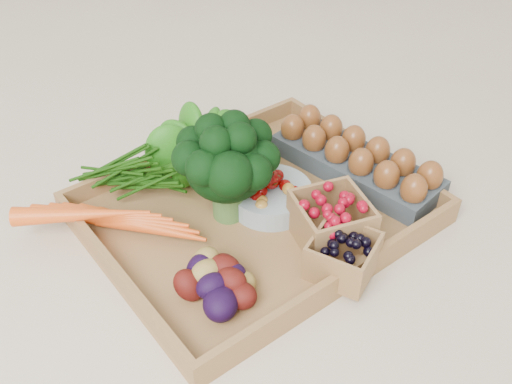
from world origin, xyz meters
TOP-DOWN VIEW (x-y plane):
  - ground at (0.00, 0.00)m, footprint 4.00×4.00m
  - tray at (0.00, 0.00)m, footprint 0.55×0.45m
  - carrots at (-0.20, 0.09)m, footprint 0.22×0.16m
  - lettuce at (-0.00, 0.15)m, footprint 0.14×0.14m
  - broccoli at (-0.04, 0.02)m, footprint 0.18×0.18m
  - cherry_bowl at (0.03, -0.00)m, footprint 0.15×0.15m
  - egg_carton at (0.22, -0.03)m, footprint 0.16×0.34m
  - potatoes at (-0.16, -0.11)m, footprint 0.13×0.13m
  - punnet_blackberry at (0.02, -0.19)m, footprint 0.12×0.12m
  - punnet_raspberry at (0.06, -0.13)m, footprint 0.14×0.14m

SIDE VIEW (x-z plane):
  - ground at x=0.00m, z-range 0.00..0.00m
  - tray at x=0.00m, z-range 0.00..0.01m
  - cherry_bowl at x=0.03m, z-range 0.01..0.05m
  - egg_carton at x=0.22m, z-range 0.01..0.05m
  - carrots at x=-0.20m, z-range 0.01..0.07m
  - punnet_blackberry at x=0.02m, z-range 0.01..0.08m
  - potatoes at x=-0.16m, z-range 0.01..0.09m
  - punnet_raspberry at x=0.06m, z-range 0.01..0.09m
  - lettuce at x=0.00m, z-range 0.02..0.15m
  - broccoli at x=-0.04m, z-range 0.02..0.16m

